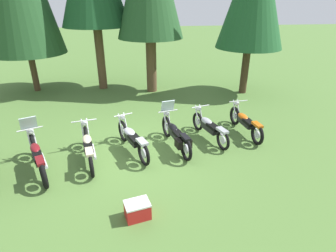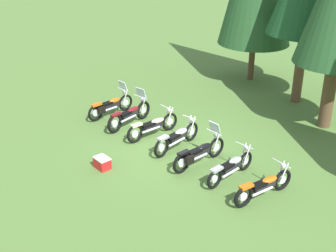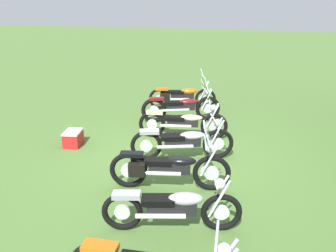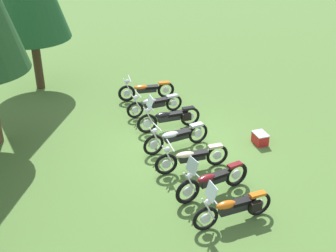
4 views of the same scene
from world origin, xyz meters
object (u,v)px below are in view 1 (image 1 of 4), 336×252
at_px(motorcycle_3, 132,138).
at_px(picnic_cooler, 137,210).
at_px(motorcycle_1, 37,156).
at_px(motorcycle_2, 88,147).
at_px(motorcycle_4, 176,134).
at_px(motorcycle_6, 245,122).
at_px(motorcycle_5, 209,127).

bearing_deg(motorcycle_3, picnic_cooler, 159.76).
height_order(motorcycle_1, motorcycle_2, motorcycle_1).
height_order(motorcycle_3, motorcycle_4, motorcycle_4).
bearing_deg(motorcycle_1, motorcycle_2, -97.38).
relative_size(motorcycle_4, motorcycle_6, 1.01).
relative_size(motorcycle_6, picnic_cooler, 3.73).
distance_m(motorcycle_5, picnic_cooler, 4.26).
xyz_separation_m(motorcycle_2, motorcycle_4, (2.67, 0.41, 0.03)).
distance_m(motorcycle_3, motorcycle_4, 1.38).
bearing_deg(motorcycle_4, motorcycle_6, -88.22).
bearing_deg(motorcycle_5, motorcycle_4, 93.81).
bearing_deg(motorcycle_2, motorcycle_6, -90.02).
bearing_deg(motorcycle_4, motorcycle_3, 79.46).
height_order(motorcycle_2, motorcycle_6, motorcycle_2).
relative_size(motorcycle_1, motorcycle_6, 0.98).
relative_size(motorcycle_2, motorcycle_3, 1.04).
height_order(motorcycle_6, picnic_cooler, motorcycle_6).
xyz_separation_m(motorcycle_3, motorcycle_4, (1.38, 0.07, 0.02)).
distance_m(motorcycle_2, picnic_cooler, 2.90).
bearing_deg(picnic_cooler, motorcycle_2, 117.88).
xyz_separation_m(motorcycle_1, motorcycle_6, (6.55, 1.50, -0.05)).
bearing_deg(picnic_cooler, motorcycle_3, 91.22).
xyz_separation_m(motorcycle_1, motorcycle_4, (3.97, 0.80, -0.00)).
distance_m(motorcycle_3, motorcycle_6, 4.03).
xyz_separation_m(motorcycle_4, picnic_cooler, (-1.32, -2.96, -0.28)).
relative_size(motorcycle_1, motorcycle_4, 0.98).
bearing_deg(motorcycle_2, picnic_cooler, -164.07).
relative_size(motorcycle_2, motorcycle_6, 1.02).
distance_m(motorcycle_2, motorcycle_6, 5.36).
bearing_deg(motorcycle_6, picnic_cooler, 126.63).
relative_size(motorcycle_5, picnic_cooler, 3.51).
relative_size(motorcycle_4, picnic_cooler, 3.76).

